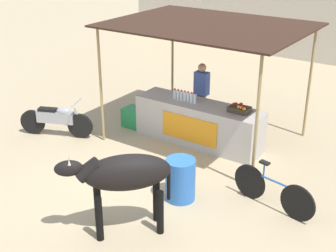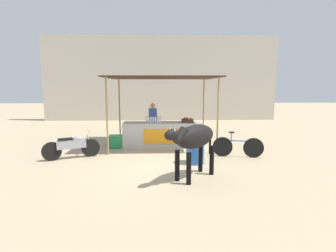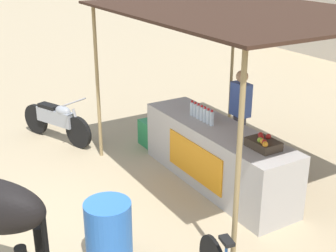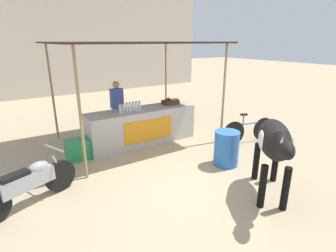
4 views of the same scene
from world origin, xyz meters
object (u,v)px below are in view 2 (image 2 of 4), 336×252
(stall_counter, at_px, (162,135))
(fruit_crate, at_px, (187,120))
(vendor_behind_counter, at_px, (153,123))
(motorcycle_parked, at_px, (72,146))
(bicycle_leaning, at_px, (238,147))
(cow, at_px, (194,139))
(cooler_box, at_px, (117,142))
(water_barrel, at_px, (195,150))

(stall_counter, distance_m, fruit_crate, 1.13)
(vendor_behind_counter, distance_m, motorcycle_parked, 3.50)
(stall_counter, distance_m, motorcycle_parked, 3.35)
(fruit_crate, xyz_separation_m, motorcycle_parked, (-3.94, -1.63, -0.61))
(bicycle_leaning, bearing_deg, cow, -131.36)
(stall_counter, height_order, vendor_behind_counter, vendor_behind_counter)
(fruit_crate, relative_size, motorcycle_parked, 0.26)
(cooler_box, relative_size, motorcycle_parked, 0.36)
(bicycle_leaning, bearing_deg, cooler_box, 160.55)
(cow, bearing_deg, water_barrel, 80.22)
(cooler_box, distance_m, water_barrel, 3.48)
(stall_counter, distance_m, bicycle_leaning, 2.95)
(water_barrel, height_order, bicycle_leaning, bicycle_leaning)
(water_barrel, bearing_deg, cooler_box, 141.64)
(cow, bearing_deg, motorcycle_parked, 151.69)
(cooler_box, xyz_separation_m, motorcycle_parked, (-1.21, -1.48, 0.19))
(stall_counter, distance_m, cooler_box, 1.77)
(vendor_behind_counter, xyz_separation_m, cooler_box, (-1.37, -0.85, -0.61))
(fruit_crate, bearing_deg, cooler_box, -176.97)
(cooler_box, bearing_deg, cow, -54.32)
(motorcycle_parked, bearing_deg, cooler_box, 50.85)
(fruit_crate, bearing_deg, cow, -93.71)
(stall_counter, xyz_separation_m, bicycle_leaning, (2.48, -1.59, -0.13))
(fruit_crate, distance_m, motorcycle_parked, 4.30)
(stall_counter, xyz_separation_m, cow, (0.74, -3.57, 0.55))
(bicycle_leaning, bearing_deg, vendor_behind_counter, 140.70)
(cow, bearing_deg, bicycle_leaning, 48.64)
(vendor_behind_counter, relative_size, water_barrel, 2.07)
(fruit_crate, distance_m, cooler_box, 2.85)
(vendor_behind_counter, height_order, cow, vendor_behind_counter)
(vendor_behind_counter, bearing_deg, cow, -75.41)
(bicycle_leaning, bearing_deg, fruit_crate, 132.55)
(cow, relative_size, motorcycle_parked, 0.92)
(cooler_box, distance_m, bicycle_leaning, 4.49)
(water_barrel, bearing_deg, vendor_behind_counter, 114.24)
(motorcycle_parked, bearing_deg, fruit_crate, 22.44)
(cooler_box, bearing_deg, fruit_crate, 3.03)
(cooler_box, height_order, motorcycle_parked, motorcycle_parked)
(vendor_behind_counter, height_order, water_barrel, vendor_behind_counter)
(stall_counter, bearing_deg, motorcycle_parked, -151.91)
(stall_counter, distance_m, water_barrel, 2.45)
(vendor_behind_counter, xyz_separation_m, bicycle_leaning, (2.87, -2.35, -0.50))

